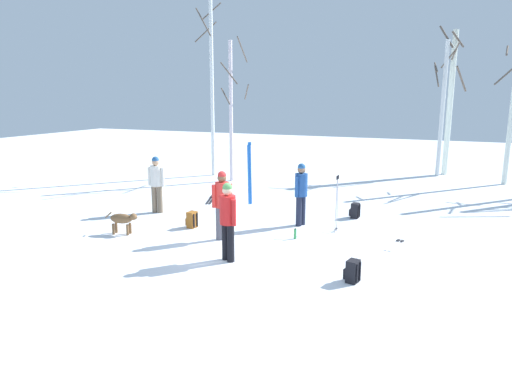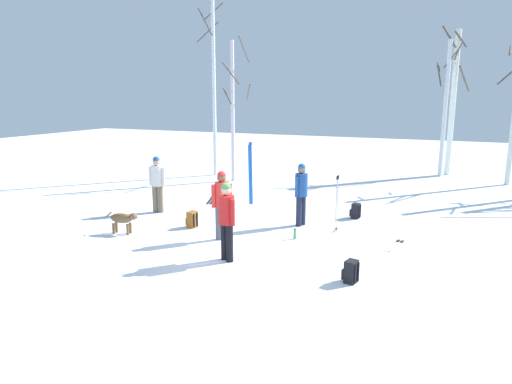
% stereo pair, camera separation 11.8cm
% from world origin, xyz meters
% --- Properties ---
extents(ground_plane, '(60.00, 60.00, 0.00)m').
position_xyz_m(ground_plane, '(0.00, 0.00, 0.00)').
color(ground_plane, white).
extents(person_0, '(0.34, 0.50, 1.72)m').
position_xyz_m(person_0, '(0.54, 2.97, 0.98)').
color(person_0, '#1E2338').
rests_on(person_0, ground_plane).
extents(person_1, '(0.51, 0.34, 1.72)m').
position_xyz_m(person_1, '(-3.90, 2.63, 0.98)').
color(person_1, '#72604C').
rests_on(person_1, ground_plane).
extents(person_2, '(0.48, 0.34, 1.72)m').
position_xyz_m(person_2, '(-0.05, -0.29, 0.98)').
color(person_2, black).
rests_on(person_2, ground_plane).
extents(person_3, '(0.41, 0.39, 1.72)m').
position_xyz_m(person_3, '(-0.85, 1.01, 0.98)').
color(person_3, '#4C4C56').
rests_on(person_3, ground_plane).
extents(dog, '(0.88, 0.34, 0.57)m').
position_xyz_m(dog, '(-3.40, 0.40, 0.39)').
color(dog, brown).
rests_on(dog, ground_plane).
extents(ski_pair_planted_0, '(0.11, 0.15, 2.04)m').
position_xyz_m(ski_pair_planted_0, '(-1.75, 4.72, 1.01)').
color(ski_pair_planted_0, blue).
rests_on(ski_pair_planted_0, ground_plane).
extents(ski_pair_lying_0, '(0.60, 1.79, 0.05)m').
position_xyz_m(ski_pair_lying_0, '(3.25, 2.56, 0.01)').
color(ski_pair_lying_0, white).
rests_on(ski_pair_lying_0, ground_plane).
extents(ski_pair_lying_1, '(0.80, 1.88, 0.05)m').
position_xyz_m(ski_pair_lying_1, '(-3.32, 5.06, 0.01)').
color(ski_pair_lying_1, black).
rests_on(ski_pair_lying_1, ground_plane).
extents(ski_poles_0, '(0.07, 0.24, 1.49)m').
position_xyz_m(ski_poles_0, '(1.58, 2.75, 0.80)').
color(ski_poles_0, '#B2B2BC').
rests_on(ski_poles_0, ground_plane).
extents(backpack_0, '(0.32, 0.30, 0.44)m').
position_xyz_m(backpack_0, '(2.66, -0.42, 0.21)').
color(backpack_0, black).
rests_on(backpack_0, ground_plane).
extents(backpack_1, '(0.31, 0.28, 0.44)m').
position_xyz_m(backpack_1, '(1.77, 4.32, 0.21)').
color(backpack_1, black).
rests_on(backpack_1, ground_plane).
extents(backpack_2, '(0.31, 0.28, 0.44)m').
position_xyz_m(backpack_2, '(-2.08, 1.61, 0.21)').
color(backpack_2, '#99591E').
rests_on(backpack_2, ground_plane).
extents(water_bottle_0, '(0.07, 0.07, 0.27)m').
position_xyz_m(water_bottle_0, '(0.80, 1.74, 0.13)').
color(water_bottle_0, green).
rests_on(water_bottle_0, ground_plane).
extents(birch_tree_0, '(1.04, 1.30, 7.63)m').
position_xyz_m(birch_tree_0, '(-5.50, 9.22, 3.97)').
color(birch_tree_0, silver).
rests_on(birch_tree_0, ground_plane).
extents(birch_tree_1, '(1.29, 1.40, 5.69)m').
position_xyz_m(birch_tree_1, '(-4.12, 8.30, 2.94)').
color(birch_tree_1, silver).
rests_on(birch_tree_1, ground_plane).
extents(birch_tree_2, '(0.98, 0.96, 5.76)m').
position_xyz_m(birch_tree_2, '(3.69, 12.84, 3.03)').
color(birch_tree_2, silver).
rests_on(birch_tree_2, ground_plane).
extents(birch_tree_3, '(1.32, 0.90, 6.40)m').
position_xyz_m(birch_tree_3, '(3.98, 13.41, 3.24)').
color(birch_tree_3, silver).
rests_on(birch_tree_3, ground_plane).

